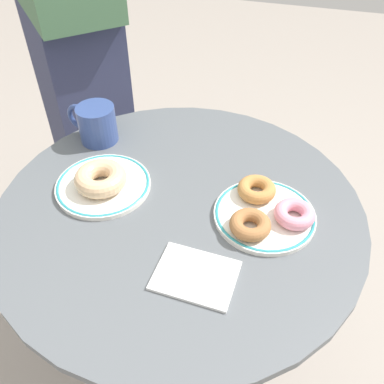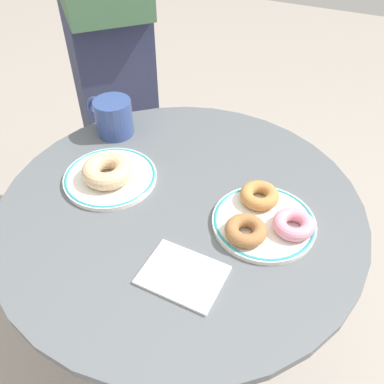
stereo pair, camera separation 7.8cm
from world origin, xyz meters
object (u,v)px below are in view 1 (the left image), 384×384
(plate_right, at_px, (265,215))
(donut_cinnamon, at_px, (250,225))
(cafe_table, at_px, (182,276))
(coffee_mug, at_px, (96,124))
(donut_pink_frosted, at_px, (294,214))
(plate_left, at_px, (103,185))
(paper_napkin, at_px, (196,275))
(donut_glazed, at_px, (100,179))
(person_figure, at_px, (71,40))
(donut_old_fashioned, at_px, (257,189))

(plate_right, height_order, donut_cinnamon, donut_cinnamon)
(cafe_table, distance_m, coffee_mug, 0.41)
(donut_pink_frosted, xyz_separation_m, donut_cinnamon, (-0.07, -0.05, 0.00))
(plate_right, relative_size, coffee_mug, 1.55)
(plate_right, height_order, donut_pink_frosted, donut_pink_frosted)
(plate_left, bearing_deg, paper_napkin, -33.93)
(donut_glazed, bearing_deg, person_figure, 122.44)
(donut_old_fashioned, bearing_deg, plate_right, -62.25)
(person_figure, bearing_deg, cafe_table, -46.33)
(plate_right, height_order, paper_napkin, plate_right)
(coffee_mug, height_order, person_figure, person_figure)
(plate_left, bearing_deg, cafe_table, -2.62)
(plate_right, distance_m, donut_glazed, 0.33)
(cafe_table, xyz_separation_m, plate_right, (0.17, 0.01, 0.25))
(donut_pink_frosted, distance_m, donut_old_fashioned, 0.09)
(donut_glazed, bearing_deg, coffee_mug, 117.33)
(donut_glazed, height_order, donut_pink_frosted, donut_glazed)
(plate_right, xyz_separation_m, person_figure, (-0.67, 0.51, 0.06))
(plate_right, bearing_deg, donut_pink_frosted, -0.78)
(donut_glazed, xyz_separation_m, person_figure, (-0.33, 0.53, 0.04))
(donut_cinnamon, bearing_deg, plate_right, 67.13)
(donut_pink_frosted, xyz_separation_m, coffee_mug, (-0.47, 0.15, 0.02))
(donut_pink_frosted, distance_m, donut_cinnamon, 0.09)
(plate_left, distance_m, coffee_mug, 0.18)
(donut_old_fashioned, height_order, donut_cinnamon, same)
(cafe_table, bearing_deg, paper_napkin, -63.95)
(cafe_table, height_order, donut_cinnamon, donut_cinnamon)
(donut_cinnamon, bearing_deg, paper_napkin, -120.36)
(cafe_table, bearing_deg, donut_glazed, -179.41)
(paper_napkin, bearing_deg, coffee_mug, 135.81)
(plate_left, bearing_deg, donut_cinnamon, -8.11)
(cafe_table, height_order, plate_right, plate_right)
(cafe_table, height_order, coffee_mug, coffee_mug)
(plate_left, relative_size, donut_pink_frosted, 2.56)
(plate_left, bearing_deg, person_figure, 122.81)
(paper_napkin, relative_size, person_figure, 0.08)
(plate_right, bearing_deg, donut_cinnamon, -112.87)
(paper_napkin, bearing_deg, plate_right, 61.74)
(paper_napkin, bearing_deg, donut_glazed, 147.48)
(cafe_table, bearing_deg, plate_left, 177.38)
(donut_old_fashioned, relative_size, coffee_mug, 0.60)
(donut_cinnamon, xyz_separation_m, paper_napkin, (-0.07, -0.12, -0.02))
(donut_glazed, xyz_separation_m, coffee_mug, (-0.08, 0.16, 0.01))
(donut_old_fashioned, bearing_deg, donut_pink_frosted, -31.51)
(donut_cinnamon, xyz_separation_m, coffee_mug, (-0.40, 0.20, 0.02))
(donut_pink_frosted, xyz_separation_m, paper_napkin, (-0.14, -0.17, -0.02))
(plate_right, xyz_separation_m, paper_napkin, (-0.09, -0.17, -0.00))
(donut_pink_frosted, height_order, coffee_mug, coffee_mug)
(plate_left, distance_m, plate_right, 0.33)
(donut_pink_frosted, relative_size, person_figure, 0.05)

